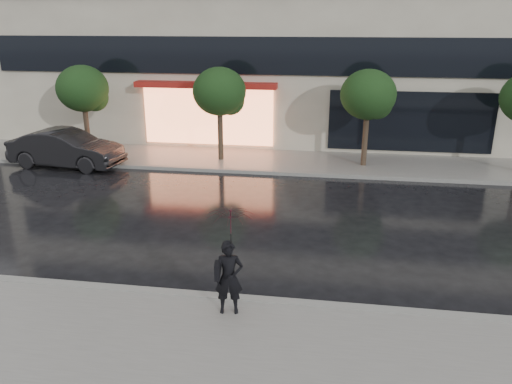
# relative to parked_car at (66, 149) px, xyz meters

# --- Properties ---
(ground) EXTENTS (120.00, 120.00, 0.00)m
(ground) POSITION_rel_parked_car_xyz_m (9.12, -8.30, -0.77)
(ground) COLOR black
(ground) RESTS_ON ground
(sidewalk_near) EXTENTS (60.00, 4.50, 0.12)m
(sidewalk_near) POSITION_rel_parked_car_xyz_m (9.12, -11.55, -0.71)
(sidewalk_near) COLOR slate
(sidewalk_near) RESTS_ON ground
(sidewalk_far) EXTENTS (60.00, 3.50, 0.12)m
(sidewalk_far) POSITION_rel_parked_car_xyz_m (9.12, 1.95, -0.71)
(sidewalk_far) COLOR slate
(sidewalk_far) RESTS_ON ground
(curb_near) EXTENTS (60.00, 0.25, 0.14)m
(curb_near) POSITION_rel_parked_car_xyz_m (9.12, -9.30, -0.70)
(curb_near) COLOR gray
(curb_near) RESTS_ON ground
(curb_far) EXTENTS (60.00, 0.25, 0.14)m
(curb_far) POSITION_rel_parked_car_xyz_m (9.12, 0.20, -0.70)
(curb_far) COLOR gray
(curb_far) RESTS_ON ground
(tree_far_west) EXTENTS (2.20, 2.20, 3.99)m
(tree_far_west) POSITION_rel_parked_car_xyz_m (0.18, 1.73, 2.15)
(tree_far_west) COLOR #33261C
(tree_far_west) RESTS_ON ground
(tree_mid_west) EXTENTS (2.20, 2.20, 3.99)m
(tree_mid_west) POSITION_rel_parked_car_xyz_m (6.18, 1.73, 2.15)
(tree_mid_west) COLOR #33261C
(tree_mid_west) RESTS_ON ground
(tree_mid_east) EXTENTS (2.20, 2.20, 3.99)m
(tree_mid_east) POSITION_rel_parked_car_xyz_m (12.18, 1.73, 2.15)
(tree_mid_east) COLOR #33261C
(tree_mid_east) RESTS_ON ground
(parked_car) EXTENTS (4.81, 2.08, 1.54)m
(parked_car) POSITION_rel_parked_car_xyz_m (0.00, 0.00, 0.00)
(parked_car) COLOR black
(parked_car) RESTS_ON ground
(pedestrian_with_umbrella) EXTENTS (1.09, 1.10, 2.27)m
(pedestrian_with_umbrella) POSITION_rel_parked_car_xyz_m (8.90, -9.85, 0.86)
(pedestrian_with_umbrella) COLOR black
(pedestrian_with_umbrella) RESTS_ON sidewalk_near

